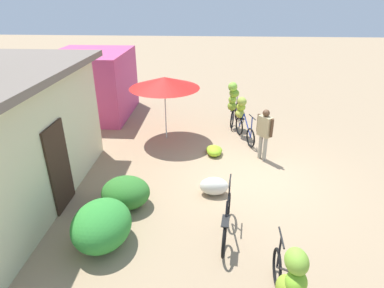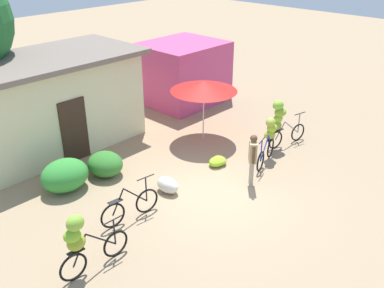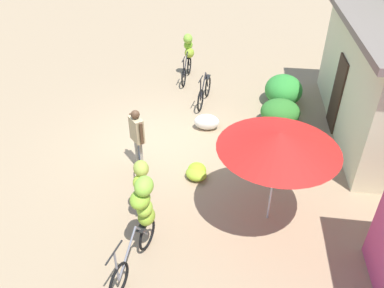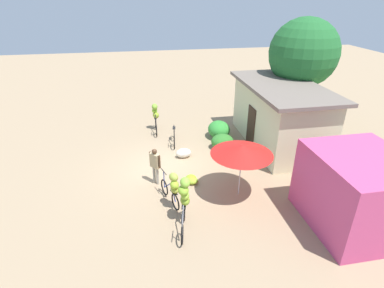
{
  "view_description": "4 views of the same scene",
  "coord_description": "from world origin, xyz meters",
  "px_view_note": "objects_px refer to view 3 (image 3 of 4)",
  "views": [
    {
      "loc": [
        -7.49,
        1.18,
        4.51
      ],
      "look_at": [
        0.36,
        1.65,
        0.76
      ],
      "focal_mm": 30.03,
      "sensor_mm": 36.0,
      "label": 1
    },
    {
      "loc": [
        -7.68,
        -6.33,
        6.44
      ],
      "look_at": [
        0.62,
        1.51,
        0.79
      ],
      "focal_mm": 39.93,
      "sensor_mm": 36.0,
      "label": 2
    },
    {
      "loc": [
        8.13,
        1.88,
        5.68
      ],
      "look_at": [
        1.18,
        0.91,
        0.85
      ],
      "focal_mm": 35.5,
      "sensor_mm": 36.0,
      "label": 3
    },
    {
      "loc": [
        11.48,
        -0.82,
        6.93
      ],
      "look_at": [
        -0.0,
        1.28,
        1.09
      ],
      "focal_mm": 28.56,
      "sensor_mm": 36.0,
      "label": 4
    }
  ],
  "objects_px": {
    "bicycle_leftmost": "(188,53)",
    "banana_pile_on_ground": "(197,172)",
    "bicycle_by_shop": "(141,214)",
    "person_vendor": "(137,134)",
    "bicycle_near_pile": "(204,92)",
    "produce_sack": "(207,122)",
    "market_umbrella": "(279,140)",
    "bicycle_center_loaded": "(142,184)"
  },
  "relations": [
    {
      "from": "bicycle_near_pile",
      "to": "bicycle_leftmost",
      "type": "bearing_deg",
      "value": -157.42
    },
    {
      "from": "bicycle_leftmost",
      "to": "bicycle_near_pile",
      "type": "xyz_separation_m",
      "value": [
        1.88,
        0.78,
        -0.51
      ]
    },
    {
      "from": "bicycle_near_pile",
      "to": "produce_sack",
      "type": "relative_size",
      "value": 2.36
    },
    {
      "from": "bicycle_leftmost",
      "to": "bicycle_center_loaded",
      "type": "distance_m",
      "value": 6.86
    },
    {
      "from": "market_umbrella",
      "to": "person_vendor",
      "type": "xyz_separation_m",
      "value": [
        -1.32,
        -3.03,
        -0.98
      ]
    },
    {
      "from": "bicycle_leftmost",
      "to": "bicycle_by_shop",
      "type": "bearing_deg",
      "value": 2.55
    },
    {
      "from": "bicycle_by_shop",
      "to": "person_vendor",
      "type": "xyz_separation_m",
      "value": [
        -2.55,
        -0.75,
        -0.06
      ]
    },
    {
      "from": "produce_sack",
      "to": "person_vendor",
      "type": "xyz_separation_m",
      "value": [
        1.92,
        -1.42,
        0.72
      ]
    },
    {
      "from": "bicycle_by_shop",
      "to": "produce_sack",
      "type": "distance_m",
      "value": 4.58
    },
    {
      "from": "bicycle_leftmost",
      "to": "bicycle_near_pile",
      "type": "distance_m",
      "value": 2.09
    },
    {
      "from": "market_umbrella",
      "to": "produce_sack",
      "type": "distance_m",
      "value": 4.0
    },
    {
      "from": "market_umbrella",
      "to": "bicycle_by_shop",
      "type": "bearing_deg",
      "value": -61.8
    },
    {
      "from": "person_vendor",
      "to": "bicycle_near_pile",
      "type": "bearing_deg",
      "value": 160.94
    },
    {
      "from": "bicycle_leftmost",
      "to": "bicycle_by_shop",
      "type": "xyz_separation_m",
      "value": [
        7.84,
        0.35,
        0.12
      ]
    },
    {
      "from": "bicycle_center_loaded",
      "to": "banana_pile_on_ground",
      "type": "relative_size",
      "value": 2.14
    },
    {
      "from": "bicycle_by_shop",
      "to": "person_vendor",
      "type": "bearing_deg",
      "value": -163.59
    },
    {
      "from": "bicycle_near_pile",
      "to": "bicycle_by_shop",
      "type": "distance_m",
      "value": 6.01
    },
    {
      "from": "produce_sack",
      "to": "banana_pile_on_ground",
      "type": "bearing_deg",
      "value": -0.33
    },
    {
      "from": "banana_pile_on_ground",
      "to": "produce_sack",
      "type": "height_order",
      "value": "produce_sack"
    },
    {
      "from": "banana_pile_on_ground",
      "to": "produce_sack",
      "type": "distance_m",
      "value": 2.13
    },
    {
      "from": "produce_sack",
      "to": "bicycle_by_shop",
      "type": "bearing_deg",
      "value": -8.58
    },
    {
      "from": "banana_pile_on_ground",
      "to": "produce_sack",
      "type": "bearing_deg",
      "value": 179.67
    },
    {
      "from": "bicycle_center_loaded",
      "to": "person_vendor",
      "type": "relative_size",
      "value": 1.02
    },
    {
      "from": "bicycle_leftmost",
      "to": "bicycle_center_loaded",
      "type": "xyz_separation_m",
      "value": [
        6.86,
        0.1,
        -0.07
      ]
    },
    {
      "from": "market_umbrella",
      "to": "bicycle_leftmost",
      "type": "distance_m",
      "value": 7.2
    },
    {
      "from": "bicycle_center_loaded",
      "to": "banana_pile_on_ground",
      "type": "xyz_separation_m",
      "value": [
        -1.36,
        0.91,
        -0.68
      ]
    },
    {
      "from": "bicycle_near_pile",
      "to": "bicycle_center_loaded",
      "type": "bearing_deg",
      "value": -7.77
    },
    {
      "from": "market_umbrella",
      "to": "bicycle_by_shop",
      "type": "height_order",
      "value": "market_umbrella"
    },
    {
      "from": "bicycle_leftmost",
      "to": "person_vendor",
      "type": "height_order",
      "value": "person_vendor"
    },
    {
      "from": "market_umbrella",
      "to": "produce_sack",
      "type": "height_order",
      "value": "market_umbrella"
    },
    {
      "from": "market_umbrella",
      "to": "bicycle_center_loaded",
      "type": "relative_size",
      "value": 1.43
    },
    {
      "from": "bicycle_near_pile",
      "to": "bicycle_center_loaded",
      "type": "xyz_separation_m",
      "value": [
        4.99,
        -0.68,
        0.44
      ]
    },
    {
      "from": "bicycle_near_pile",
      "to": "person_vendor",
      "type": "distance_m",
      "value": 3.66
    },
    {
      "from": "banana_pile_on_ground",
      "to": "person_vendor",
      "type": "bearing_deg",
      "value": -98.35
    },
    {
      "from": "bicycle_by_shop",
      "to": "banana_pile_on_ground",
      "type": "height_order",
      "value": "bicycle_by_shop"
    },
    {
      "from": "produce_sack",
      "to": "person_vendor",
      "type": "distance_m",
      "value": 2.49
    },
    {
      "from": "bicycle_leftmost",
      "to": "bicycle_near_pile",
      "type": "height_order",
      "value": "bicycle_leftmost"
    },
    {
      "from": "bicycle_near_pile",
      "to": "person_vendor",
      "type": "height_order",
      "value": "person_vendor"
    },
    {
      "from": "bicycle_by_shop",
      "to": "produce_sack",
      "type": "bearing_deg",
      "value": 171.42
    },
    {
      "from": "banana_pile_on_ground",
      "to": "market_umbrella",
      "type": "bearing_deg",
      "value": 55.31
    },
    {
      "from": "bicycle_leftmost",
      "to": "banana_pile_on_ground",
      "type": "height_order",
      "value": "bicycle_leftmost"
    },
    {
      "from": "bicycle_near_pile",
      "to": "person_vendor",
      "type": "relative_size",
      "value": 1.07
    }
  ]
}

